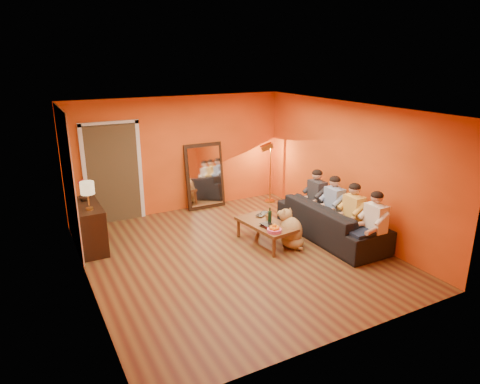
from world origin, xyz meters
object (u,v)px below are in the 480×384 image
dog (291,228)px  person_mid_left (353,215)px  sofa (331,221)px  person_far_right (317,198)px  floor_lamp (270,173)px  person_mid_right (334,206)px  laptop (265,215)px  wine_bottle (270,215)px  tumbler (268,217)px  table_lamp (88,196)px  person_far_left (375,225)px  vase (84,196)px  mirror_frame (205,176)px  sideboard (89,226)px  coffee_table (266,233)px

dog → person_mid_left: person_mid_left is taller
sofa → person_far_right: person_far_right is taller
floor_lamp → person_mid_right: size_ratio=1.18×
person_mid_right → laptop: 1.37m
wine_bottle → floor_lamp: bearing=58.0°
person_mid_left → tumbler: (-1.27, 0.94, -0.14)m
table_lamp → floor_lamp: 4.47m
person_far_left → person_mid_right: same height
laptop → person_mid_left: bearing=-75.2°
person_mid_right → person_mid_left: bearing=-90.0°
floor_lamp → laptop: floor_lamp is taller
table_lamp → tumbler: 3.30m
person_mid_right → laptop: size_ratio=3.45×
sofa → tumbler: bearing=66.6°
vase → mirror_frame: bearing=16.6°
person_mid_left → table_lamp: bearing=156.6°
person_far_right → table_lamp: bearing=169.8°
sideboard → person_far_right: size_ratio=0.97×
coffee_table → floor_lamp: bearing=49.2°
person_far_left → sofa: bearing=97.4°
sofa → person_far_right: 0.71m
table_lamp → vase: table_lamp is taller
table_lamp → person_far_left: bearing=-29.2°
sideboard → table_lamp: size_ratio=2.31×
coffee_table → person_far_left: size_ratio=1.00×
table_lamp → person_mid_right: size_ratio=0.42×
sideboard → dog: size_ratio=1.60×
person_far_left → tumbler: 1.97m
dog → person_far_left: bearing=-42.0°
person_far_right → wine_bottle: size_ratio=3.94×
person_far_left → tumbler: person_far_left is taller
coffee_table → floor_lamp: size_ratio=0.85×
floor_lamp → laptop: (-1.18, -1.70, -0.29)m
coffee_table → person_far_left: bearing=-51.8°
wine_bottle → table_lamp: bearing=159.8°
sideboard → sofa: (4.24, -1.74, -0.07)m
wine_bottle → tumbler: 0.21m
sideboard → person_mid_right: bearing=-20.5°
mirror_frame → person_mid_left: mirror_frame is taller
mirror_frame → vase: (-2.79, -0.83, 0.19)m
vase → person_mid_left: bearing=-29.2°
sofa → person_mid_left: size_ratio=1.98×
coffee_table → person_far_left: person_far_left is taller
sofa → person_far_right: bearing=-11.3°
person_far_left → laptop: (-1.21, 1.72, -0.18)m
coffee_table → laptop: size_ratio=3.45×
person_far_right → mirror_frame: bearing=126.1°
person_far_left → laptop: size_ratio=3.45×
coffee_table → vase: vase is taller
table_lamp → vase: bearing=90.0°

